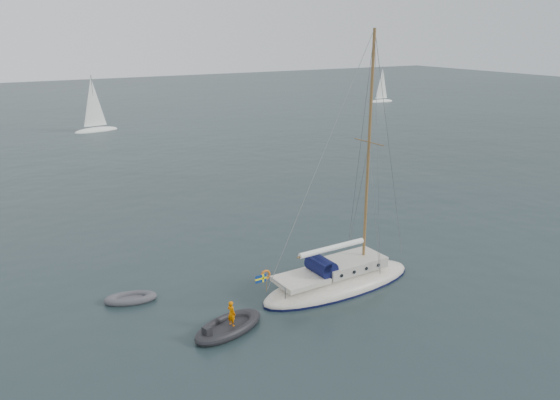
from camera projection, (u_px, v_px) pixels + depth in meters
ground at (311, 279)px, 32.99m from camera, size 300.00×300.00×0.00m
sailboat at (339, 269)px, 31.69m from camera, size 10.68×3.20×15.21m
dinghy at (131, 298)px, 30.29m from camera, size 2.88×1.30×0.41m
rib at (228, 326)px, 27.32m from camera, size 4.15×1.89×1.57m
distant_yacht_b at (382, 86)px, 112.61m from camera, size 5.78×3.08×7.66m
distant_yacht_c at (94, 106)px, 79.82m from camera, size 6.52×3.48×8.64m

